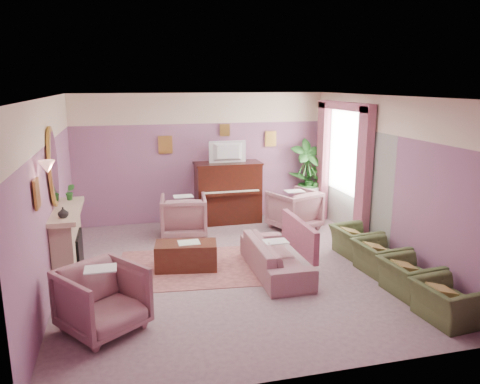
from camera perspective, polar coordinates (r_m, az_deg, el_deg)
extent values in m
cube|color=gray|center=(7.84, -0.67, -9.37)|extent=(5.50, 6.00, 0.01)
cube|color=white|center=(7.25, -0.73, 11.53)|extent=(5.50, 6.00, 0.01)
cube|color=slate|center=(10.31, -4.61, 4.17)|extent=(5.50, 0.02, 2.80)
cube|color=slate|center=(4.67, 8.01, -7.11)|extent=(5.50, 0.02, 2.80)
cube|color=slate|center=(7.30, -22.18, -0.53)|extent=(0.02, 6.00, 2.80)
cube|color=slate|center=(8.48, 17.69, 1.62)|extent=(0.02, 6.00, 2.80)
cube|color=#FBE4C1|center=(10.19, -4.71, 10.14)|extent=(5.50, 0.01, 0.65)
cube|color=#9DA295|center=(9.64, 13.45, 1.25)|extent=(0.01, 3.00, 2.15)
cube|color=#C7B08C|center=(7.70, -20.25, -6.28)|extent=(0.30, 1.40, 1.10)
cube|color=black|center=(7.74, -19.42, -7.29)|extent=(0.18, 0.72, 0.68)
cube|color=orange|center=(7.80, -19.03, -8.52)|extent=(0.06, 0.54, 0.10)
cube|color=#C7B08C|center=(7.54, -20.37, -2.17)|extent=(0.40, 1.55, 0.07)
cube|color=#C7B08C|center=(7.87, -18.47, -9.91)|extent=(0.55, 1.50, 0.02)
ellipsoid|color=gold|center=(7.41, -21.86, 2.85)|extent=(0.04, 0.72, 1.20)
ellipsoid|color=white|center=(7.41, -21.67, 2.86)|extent=(0.01, 0.60, 1.06)
cone|color=#F4A68F|center=(6.35, -22.46, 2.85)|extent=(0.20, 0.20, 0.16)
cube|color=#36140C|center=(10.24, -1.47, -0.13)|extent=(1.40, 0.60, 1.30)
cube|color=#36140C|center=(9.90, -1.03, -0.19)|extent=(1.30, 0.12, 0.06)
cube|color=#EFE9C9|center=(9.89, -1.03, 0.03)|extent=(1.20, 0.08, 0.02)
cube|color=#36140C|center=(10.11, -1.50, 3.51)|extent=(1.45, 0.65, 0.04)
imported|color=black|center=(10.02, -1.44, 5.10)|extent=(0.80, 0.12, 0.48)
cube|color=gold|center=(10.13, -9.09, 5.71)|extent=(0.30, 0.03, 0.38)
cube|color=gold|center=(10.59, 3.74, 6.49)|extent=(0.26, 0.03, 0.34)
cube|color=gold|center=(10.29, -1.87, 7.55)|extent=(0.22, 0.03, 0.26)
cube|color=gold|center=(6.07, -23.52, -0.19)|extent=(0.03, 0.28, 0.36)
cube|color=beige|center=(9.74, 12.79, 5.14)|extent=(0.03, 1.40, 1.80)
cube|color=#9F5165|center=(8.97, 14.84, 1.75)|extent=(0.16, 0.34, 2.60)
cube|color=#9F5165|center=(10.58, 10.05, 3.69)|extent=(0.16, 0.34, 2.60)
cube|color=#9F5165|center=(9.62, 12.62, 10.20)|extent=(0.16, 2.20, 0.16)
imported|color=#2C7729|center=(8.03, -20.01, 0.01)|extent=(0.16, 0.16, 0.28)
imported|color=#FBE4C1|center=(7.03, -20.76, -2.36)|extent=(0.16, 0.16, 0.16)
cube|color=#A05B58|center=(7.94, -5.59, -9.09)|extent=(2.67, 2.04, 0.01)
cube|color=#482216|center=(7.83, -6.57, -7.74)|extent=(1.07, 0.66, 0.45)
cube|color=silver|center=(7.75, -6.25, -6.13)|extent=(0.35, 0.28, 0.01)
imported|color=#A17075|center=(7.60, 4.35, -7.14)|extent=(0.62, 1.86, 0.75)
cube|color=#9F5165|center=(7.65, 7.24, -5.27)|extent=(0.09, 1.41, 0.52)
imported|color=#A17075|center=(9.40, -6.89, -2.64)|extent=(0.88, 0.88, 0.92)
imported|color=#A17075|center=(9.84, 6.60, -1.91)|extent=(0.88, 0.88, 0.92)
imported|color=#A17075|center=(6.10, -16.43, -12.07)|extent=(0.88, 0.88, 0.92)
imported|color=#4C5B31|center=(6.69, 23.95, -11.52)|extent=(0.56, 0.79, 0.68)
imported|color=#4C5B31|center=(7.29, 19.98, -9.12)|extent=(0.56, 0.79, 0.68)
imported|color=#4C5B31|center=(7.93, 16.68, -7.05)|extent=(0.56, 0.79, 0.68)
imported|color=#4C5B31|center=(8.60, 13.90, -5.28)|extent=(0.56, 0.79, 0.68)
cylinder|color=white|center=(10.84, 8.38, -1.16)|extent=(0.52, 0.52, 0.70)
imported|color=#2C7729|center=(10.72, 8.47, 1.54)|extent=(0.30, 0.30, 0.34)
imported|color=#2C7729|center=(10.69, 9.26, 1.30)|extent=(0.16, 0.16, 0.28)
cylinder|color=brown|center=(10.89, 8.01, -2.06)|extent=(0.34, 0.34, 0.34)
imported|color=#2C7729|center=(10.69, 8.16, 2.55)|extent=(0.76, 0.76, 1.44)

